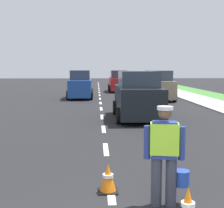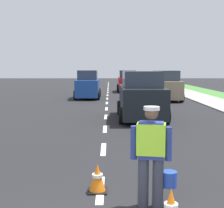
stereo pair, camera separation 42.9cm
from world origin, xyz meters
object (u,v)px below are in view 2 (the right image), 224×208
(car_outgoing_far, at_px, (127,82))
(car_oncoming_second, at_px, (88,85))
(car_outgoing_ahead, at_px, (141,97))
(traffic_cone_near, at_px, (97,178))
(road_worker, at_px, (152,151))
(car_parked_far, at_px, (166,87))

(car_outgoing_far, distance_m, car_oncoming_second, 7.43)
(car_outgoing_ahead, distance_m, car_oncoming_second, 10.38)
(traffic_cone_near, bearing_deg, car_outgoing_far, 85.61)
(traffic_cone_near, bearing_deg, car_oncoming_second, 94.38)
(car_outgoing_ahead, bearing_deg, car_oncoming_second, 107.20)
(road_worker, xyz_separation_m, car_oncoming_second, (-2.34, 19.15, 0.05))
(car_parked_far, bearing_deg, car_outgoing_far, 105.61)
(car_outgoing_far, relative_size, car_oncoming_second, 1.03)
(car_outgoing_ahead, relative_size, car_oncoming_second, 1.09)
(car_outgoing_far, bearing_deg, road_worker, -92.24)
(car_parked_far, bearing_deg, car_outgoing_ahead, -107.03)
(road_worker, bearing_deg, car_outgoing_ahead, 85.50)
(car_parked_far, xyz_separation_m, car_outgoing_far, (-2.29, 8.18, -0.02))
(road_worker, relative_size, car_oncoming_second, 0.42)
(traffic_cone_near, bearing_deg, road_worker, -34.50)
(car_oncoming_second, bearing_deg, car_outgoing_far, 63.20)
(road_worker, height_order, car_outgoing_ahead, car_outgoing_ahead)
(car_outgoing_ahead, distance_m, car_outgoing_far, 16.55)
(traffic_cone_near, bearing_deg, car_outgoing_ahead, 79.12)
(road_worker, relative_size, car_parked_far, 0.41)
(traffic_cone_near, height_order, car_oncoming_second, car_oncoming_second)
(car_outgoing_ahead, relative_size, car_outgoing_far, 1.06)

